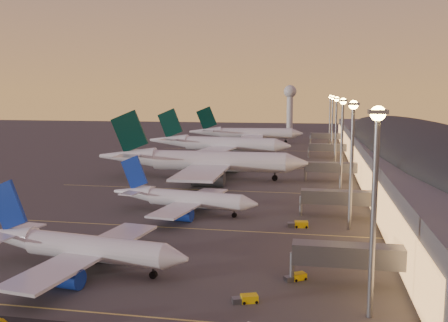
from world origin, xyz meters
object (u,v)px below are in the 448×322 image
radar_tower (290,100)px  baggage_tug_c (299,224)px  airliner_wide_far (246,134)px  baggage_tug_a (246,299)px  airliner_wide_mid (218,144)px  baggage_tug_b (296,277)px  airliner_wide_near (201,161)px  airliner_narrow_north (183,199)px  airliner_narrow_south (78,247)px

radar_tower → baggage_tug_c: (15.93, -259.92, -21.31)m
airliner_wide_far → radar_tower: radar_tower is taller
airliner_wide_far → baggage_tug_a: airliner_wide_far is taller
airliner_wide_mid → airliner_wide_far: size_ratio=1.03×
baggage_tug_b → airliner_wide_near: bearing=78.0°
airliner_wide_mid → baggage_tug_c: 116.58m
airliner_wide_mid → airliner_wide_far: 58.45m
baggage_tug_b → baggage_tug_c: (-0.66, 29.39, 0.11)m
airliner_wide_far → baggage_tug_a: 208.85m
airliner_wide_near → baggage_tug_b: (33.60, -82.47, -5.17)m
airliner_wide_mid → baggage_tug_c: size_ratio=14.99×
airliner_narrow_north → airliner_wide_far: 160.91m
airliner_wide_near → baggage_tug_b: bearing=-68.3°
baggage_tug_b → baggage_tug_c: size_ratio=0.81×
airliner_narrow_north → baggage_tug_c: 27.72m
airliner_wide_mid → baggage_tug_b: 144.80m
airliner_wide_near → airliner_wide_mid: 57.09m
airliner_narrow_north → radar_tower: size_ratio=1.10×
baggage_tug_c → airliner_wide_far: bearing=96.2°
airliner_wide_near → radar_tower: (17.01, 206.85, 16.25)m
baggage_tug_a → baggage_tug_b: (6.13, 9.19, -0.01)m
airliner_narrow_north → radar_tower: 253.34m
airliner_narrow_south → baggage_tug_a: 28.92m
baggage_tug_b → baggage_tug_c: baggage_tug_c is taller
baggage_tug_a → baggage_tug_c: 38.97m
airliner_wide_far → radar_tower: bearing=72.4°
airliner_wide_mid → baggage_tug_b: (39.31, -139.28, -4.81)m
airliner_narrow_south → radar_tower: bearing=94.8°
baggage_tug_a → airliner_narrow_north: bearing=94.8°
airliner_narrow_north → airliner_wide_near: bearing=107.4°
airliner_narrow_south → airliner_wide_far: (-1.41, 198.94, 1.64)m
airliner_wide_mid → baggage_tug_b: bearing=-68.0°
airliner_wide_far → baggage_tug_c: bearing=-84.5°
baggage_tug_b → airliner_narrow_south: bearing=148.1°
airliner_narrow_south → airliner_wide_near: bearing=98.0°
airliner_narrow_north → airliner_wide_near: 46.10m
airliner_wide_far → baggage_tug_b: bearing=-86.0°
baggage_tug_c → radar_tower: bearing=88.1°
baggage_tug_a → baggage_tug_c: size_ratio=0.85×
airliner_wide_mid → airliner_wide_near: bearing=-78.1°
airliner_narrow_south → airliner_narrow_north: (6.60, 38.23, -0.17)m
airliner_wide_mid → airliner_wide_far: airliner_wide_mid is taller
airliner_narrow_south → baggage_tug_b: (33.81, 1.36, -3.03)m
airliner_wide_near → airliner_wide_mid: size_ratio=1.07×
airliner_narrow_north → baggage_tug_b: airliner_narrow_north is taller
radar_tower → airliner_narrow_south: bearing=-93.4°
airliner_wide_far → radar_tower: 95.10m
airliner_narrow_south → airliner_wide_near: 83.86m
airliner_wide_mid → baggage_tug_c: airliner_wide_mid is taller
airliner_narrow_north → airliner_wide_near: (-6.39, 45.59, 2.31)m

